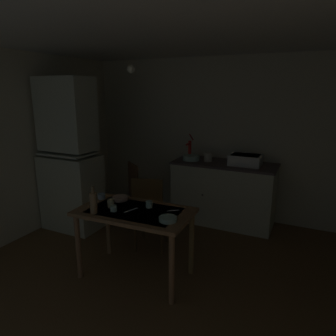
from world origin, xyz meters
name	(u,v)px	position (x,y,z in m)	size (l,w,h in m)	color
ground_plane	(158,261)	(0.00, 0.00, 0.00)	(4.98, 4.98, 0.00)	brown
wall_back	(210,138)	(0.00, 1.82, 1.23)	(4.08, 0.10, 2.47)	beige
wall_left	(25,146)	(-2.04, 0.00, 1.23)	(0.10, 3.63, 2.47)	beige
ceiling_slab	(156,33)	(0.00, 0.00, 2.52)	(4.08, 3.63, 0.10)	silver
hutch_cabinet	(70,161)	(-1.57, 0.33, 1.01)	(0.80, 0.52, 2.15)	beige
counter_cabinet	(223,193)	(0.36, 1.45, 0.47)	(1.51, 0.64, 0.93)	beige
sink_basin	(245,160)	(0.66, 1.45, 1.01)	(0.44, 0.34, 0.15)	white
hand_pump	(190,148)	(-0.22, 1.49, 1.10)	(0.05, 0.27, 0.39)	#B21E19
mixing_bowl_counter	(191,158)	(-0.15, 1.40, 0.97)	(0.25, 0.25, 0.08)	#ADD1C1
stoneware_crock	(208,157)	(0.10, 1.45, 1.00)	(0.12, 0.12, 0.13)	beige
dining_table	(135,220)	(-0.09, -0.34, 0.65)	(1.22, 0.72, 0.76)	#8B603D
chair_far_side	(150,213)	(-0.22, 0.22, 0.50)	(0.48, 0.48, 0.96)	#4E351A
chair_by_counter	(141,192)	(-0.77, 0.91, 0.48)	(0.56, 0.56, 0.93)	#533220
serving_bowl_wide	(120,198)	(-0.40, -0.15, 0.78)	(0.18, 0.18, 0.04)	tan
soup_bowl_small	(168,219)	(0.34, -0.44, 0.78)	(0.17, 0.17, 0.04)	#ADD1C1
teacup_mint	(149,204)	(0.01, -0.21, 0.79)	(0.07, 0.07, 0.07)	#ADD1C1
mug_dark	(111,203)	(-0.36, -0.38, 0.80)	(0.07, 0.07, 0.09)	beige
teacup_cream	(114,208)	(-0.27, -0.46, 0.79)	(0.07, 0.07, 0.06)	#ADD1C1
mug_tall	(102,196)	(-0.62, -0.20, 0.79)	(0.09, 0.09, 0.06)	#9EB2C6
glass_bottle	(93,202)	(-0.42, -0.59, 0.87)	(0.08, 0.08, 0.28)	olive
table_knife	(131,210)	(-0.12, -0.37, 0.76)	(0.18, 0.02, 0.01)	silver
teaspoon_near_bowl	(173,211)	(0.28, -0.18, 0.76)	(0.13, 0.02, 0.01)	beige
pendant_bulb	(131,69)	(-0.25, -0.08, 2.18)	(0.08, 0.08, 0.08)	#F9EFCC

